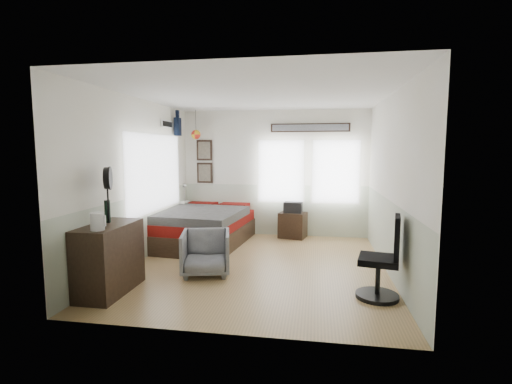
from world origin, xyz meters
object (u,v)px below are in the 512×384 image
dresser (110,258)px  nightstand (293,225)px  task_chair (383,265)px  armchair (206,252)px  bed (203,227)px

dresser → nightstand: dresser is taller
nightstand → task_chair: bearing=-53.8°
dresser → task_chair: (3.48, 0.35, -0.02)m
armchair → dresser: bearing=-152.4°
dresser → nightstand: bearing=57.9°
bed → dresser: (-0.44, -2.62, 0.11)m
bed → nightstand: 1.91m
task_chair → armchair: bearing=178.6°
armchair → task_chair: 2.52m
dresser → nightstand: size_ratio=1.86×
bed → dresser: dresser is taller
armchair → task_chair: (2.45, -0.55, 0.10)m
dresser → armchair: dresser is taller
bed → armchair: bearing=-65.2°
task_chair → dresser: bearing=-163.2°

